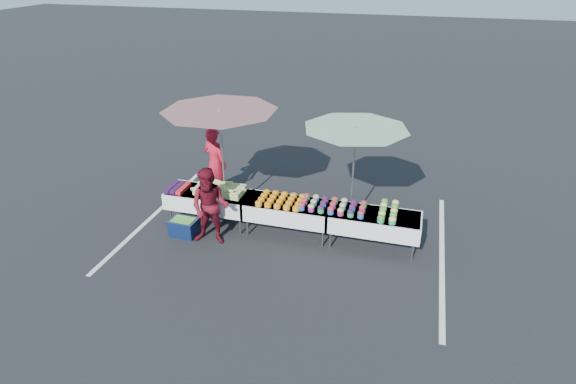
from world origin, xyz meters
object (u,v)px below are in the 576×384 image
(umbrella_right, at_px, (355,137))
(table_right, at_px, (374,221))
(customer, at_px, (210,207))
(storage_bin, at_px, (184,227))
(umbrella_left, at_px, (220,120))
(vendor, at_px, (215,163))
(table_center, at_px, (288,210))
(table_left, at_px, (209,199))

(umbrella_right, bearing_deg, table_right, -53.63)
(customer, xyz_separation_m, storage_bin, (-0.70, 0.10, -0.64))
(umbrella_left, xyz_separation_m, umbrella_right, (2.80, 0.40, -0.24))
(storage_bin, bearing_deg, umbrella_right, 26.95)
(vendor, relative_size, storage_bin, 3.04)
(table_center, relative_size, umbrella_left, 0.57)
(vendor, height_order, storage_bin, vendor)
(umbrella_right, distance_m, storage_bin, 4.08)
(customer, distance_m, umbrella_left, 1.86)
(table_right, distance_m, umbrella_right, 1.77)
(storage_bin, bearing_deg, table_left, 66.79)
(table_right, distance_m, vendor, 4.16)
(customer, bearing_deg, umbrella_left, 92.99)
(vendor, bearing_deg, umbrella_left, 146.82)
(customer, height_order, storage_bin, customer)
(umbrella_right, xyz_separation_m, storage_bin, (-3.34, -1.45, -1.86))
(table_right, relative_size, storage_bin, 3.17)
(vendor, bearing_deg, table_right, -175.50)
(table_right, relative_size, umbrella_left, 0.57)
(storage_bin, bearing_deg, customer, -4.65)
(table_center, relative_size, vendor, 1.04)
(table_left, xyz_separation_m, table_right, (3.60, 0.00, 0.00))
(table_left, bearing_deg, umbrella_left, 62.58)
(table_center, height_order, vendor, vendor)
(storage_bin, bearing_deg, umbrella_left, 66.51)
(vendor, height_order, customer, vendor)
(table_left, height_order, table_center, same)
(table_right, height_order, vendor, vendor)
(table_center, relative_size, umbrella_right, 0.76)
(vendor, relative_size, umbrella_right, 0.73)
(table_left, bearing_deg, storage_bin, -116.68)
(vendor, bearing_deg, customer, 132.30)
(table_center, height_order, storage_bin, table_center)
(customer, distance_m, storage_bin, 0.95)
(table_left, relative_size, customer, 1.12)
(umbrella_left, bearing_deg, umbrella_right, 8.12)
(vendor, xyz_separation_m, storage_bin, (0.04, -1.87, -0.70))
(table_left, distance_m, umbrella_right, 3.44)
(vendor, distance_m, customer, 2.10)
(vendor, height_order, umbrella_left, umbrella_left)
(table_center, bearing_deg, vendor, 150.72)
(table_left, distance_m, storage_bin, 0.83)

